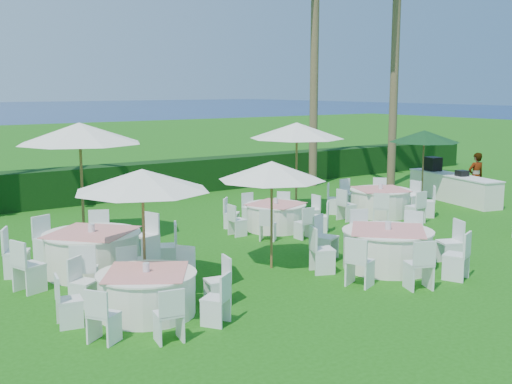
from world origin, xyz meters
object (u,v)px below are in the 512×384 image
(banquet_table_f, at_px, (380,201))
(umbrella_green, at_px, (424,136))
(banquet_table_e, at_px, (276,216))
(umbrella_d, at_px, (297,131))
(banquet_table_a, at_px, (147,292))
(umbrella_a, at_px, (142,180))
(staff_person, at_px, (476,176))
(umbrella_c, at_px, (80,133))
(umbrella_b, at_px, (272,171))
(banquet_table_b, at_px, (387,248))
(banquet_table_d, at_px, (92,251))
(buffet_table, at_px, (453,187))

(banquet_table_f, height_order, umbrella_green, umbrella_green)
(banquet_table_e, xyz_separation_m, umbrella_d, (1.89, 1.49, 2.16))
(banquet_table_a, bearing_deg, umbrella_green, 21.30)
(banquet_table_e, relative_size, banquet_table_f, 0.90)
(umbrella_a, relative_size, staff_person, 1.55)
(banquet_table_f, bearing_deg, umbrella_d, 138.52)
(umbrella_c, distance_m, umbrella_d, 6.63)
(umbrella_b, relative_size, umbrella_green, 0.96)
(umbrella_b, bearing_deg, banquet_table_e, 51.76)
(banquet_table_a, height_order, banquet_table_b, banquet_table_b)
(banquet_table_a, bearing_deg, banquet_table_d, 86.96)
(umbrella_a, distance_m, umbrella_b, 2.94)
(banquet_table_a, xyz_separation_m, umbrella_c, (1.01, 5.74, 2.32))
(banquet_table_e, height_order, umbrella_a, umbrella_a)
(banquet_table_b, height_order, umbrella_b, umbrella_b)
(banquet_table_d, bearing_deg, buffet_table, 5.39)
(umbrella_green, bearing_deg, banquet_table_d, -170.65)
(umbrella_b, height_order, umbrella_d, umbrella_d)
(umbrella_a, xyz_separation_m, umbrella_green, (12.31, 3.91, 0.03))
(banquet_table_a, height_order, umbrella_b, umbrella_b)
(banquet_table_d, xyz_separation_m, banquet_table_f, (9.37, 0.91, -0.04))
(banquet_table_b, height_order, banquet_table_d, banquet_table_d)
(banquet_table_f, distance_m, umbrella_green, 3.88)
(banquet_table_a, relative_size, banquet_table_b, 0.91)
(banquet_table_f, bearing_deg, banquet_table_a, -158.19)
(banquet_table_b, relative_size, staff_person, 2.00)
(banquet_table_e, relative_size, umbrella_b, 1.24)
(banquet_table_e, distance_m, umbrella_c, 5.55)
(umbrella_c, bearing_deg, buffet_table, -7.32)
(banquet_table_d, height_order, staff_person, staff_person)
(banquet_table_f, distance_m, umbrella_c, 9.03)
(umbrella_b, distance_m, buffet_table, 10.53)
(banquet_table_e, height_order, umbrella_b, umbrella_b)
(buffet_table, bearing_deg, staff_person, -24.62)
(banquet_table_b, xyz_separation_m, banquet_table_d, (-5.28, 3.26, 0.02))
(banquet_table_b, xyz_separation_m, staff_person, (8.68, 4.16, 0.37))
(banquet_table_e, relative_size, buffet_table, 0.71)
(banquet_table_d, xyz_separation_m, umbrella_a, (0.32, -1.83, 1.68))
(banquet_table_d, relative_size, umbrella_c, 1.12)
(banquet_table_a, distance_m, umbrella_a, 2.11)
(banquet_table_d, height_order, umbrella_green, umbrella_green)
(umbrella_d, relative_size, staff_person, 1.75)
(staff_person, bearing_deg, umbrella_d, 0.72)
(umbrella_b, relative_size, buffet_table, 0.58)
(buffet_table, bearing_deg, banquet_table_f, -175.00)
(umbrella_green, bearing_deg, umbrella_d, 174.34)
(buffet_table, bearing_deg, umbrella_a, -166.58)
(umbrella_c, bearing_deg, umbrella_green, -3.65)
(banquet_table_d, xyz_separation_m, umbrella_b, (3.26, -1.84, 1.64))
(banquet_table_d, height_order, umbrella_a, umbrella_a)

